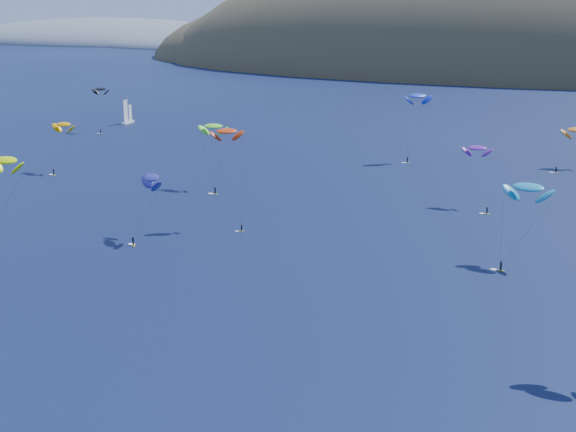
% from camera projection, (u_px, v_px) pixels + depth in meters
% --- Properties ---
extents(island, '(730.00, 300.00, 210.00)m').
position_uv_depth(island, '(566.00, 83.00, 585.64)').
color(island, '#3D3526').
rests_on(island, ground).
extents(headland, '(460.00, 250.00, 60.00)m').
position_uv_depth(headland, '(130.00, 45.00, 920.40)').
color(headland, slate).
rests_on(headland, ground).
extents(sailboat, '(8.91, 7.74, 11.20)m').
position_uv_depth(sailboat, '(128.00, 121.00, 329.80)').
color(sailboat, silver).
rests_on(sailboat, ground).
extents(kitesurfer_1, '(8.58, 9.59, 16.26)m').
position_uv_depth(kitesurfer_1, '(64.00, 125.00, 237.57)').
color(kitesurfer_1, yellow).
rests_on(kitesurfer_1, ground).
extents(kitesurfer_2, '(9.33, 10.41, 21.06)m').
position_uv_depth(kitesurfer_2, '(5.00, 160.00, 162.52)').
color(kitesurfer_2, yellow).
rests_on(kitesurfer_2, ground).
extents(kitesurfer_3, '(9.55, 11.41, 18.89)m').
position_uv_depth(kitesurfer_3, '(213.00, 126.00, 217.79)').
color(kitesurfer_3, yellow).
rests_on(kitesurfer_3, ground).
extents(kitesurfer_4, '(9.79, 10.58, 23.09)m').
position_uv_depth(kitesurfer_4, '(418.00, 96.00, 251.67)').
color(kitesurfer_4, yellow).
rests_on(kitesurfer_4, ground).
extents(kitesurfer_5, '(10.02, 11.31, 17.58)m').
position_uv_depth(kitesurfer_5, '(528.00, 187.00, 155.40)').
color(kitesurfer_5, yellow).
rests_on(kitesurfer_5, ground).
extents(kitesurfer_6, '(8.78, 11.21, 16.29)m').
position_uv_depth(kitesurfer_6, '(477.00, 148.00, 199.05)').
color(kitesurfer_6, yellow).
rests_on(kitesurfer_6, ground).
extents(kitesurfer_9, '(10.06, 8.69, 23.56)m').
position_uv_depth(kitesurfer_9, '(227.00, 131.00, 179.49)').
color(kitesurfer_9, yellow).
rests_on(kitesurfer_9, ground).
extents(kitesurfer_10, '(9.30, 13.01, 15.58)m').
position_uv_depth(kitesurfer_10, '(152.00, 178.00, 171.94)').
color(kitesurfer_10, yellow).
rests_on(kitesurfer_10, ground).
extents(kitesurfer_12, '(7.14, 7.60, 18.16)m').
position_uv_depth(kitesurfer_12, '(101.00, 89.00, 307.69)').
color(kitesurfer_12, yellow).
rests_on(kitesurfer_12, ground).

